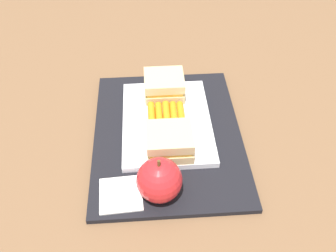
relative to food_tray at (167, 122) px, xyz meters
The scene contains 8 objects.
ground_plane 0.03m from the food_tray, ahead, with size 2.40×2.40×0.00m, color brown.
lunchbag_mat 0.03m from the food_tray, ahead, with size 0.36×0.28×0.01m, color black.
food_tray is the anchor object (origin of this frame).
sandwich_half_left 0.08m from the food_tray, behind, with size 0.07×0.08×0.04m.
sandwich_half_right 0.08m from the food_tray, ahead, with size 0.07×0.08×0.04m.
carrot_sticks_bundle 0.01m from the food_tray, ahead, with size 0.08×0.07×0.02m.
apple 0.17m from the food_tray, ahead, with size 0.07×0.07×0.08m.
paper_napkin 0.18m from the food_tray, 28.35° to the right, with size 0.07×0.07×0.00m, color white.
Camera 1 is at (0.49, -0.03, 0.52)m, focal length 39.41 mm.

